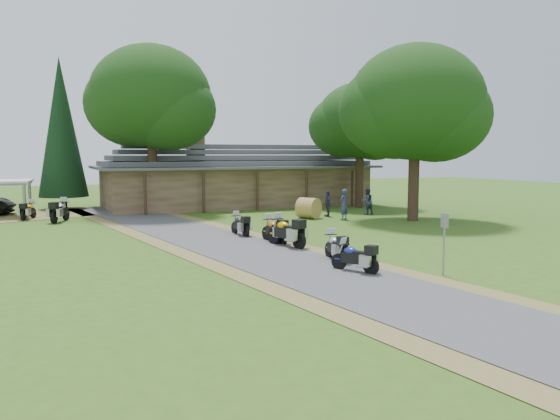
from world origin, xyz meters
name	(u,v)px	position (x,y,z in m)	size (l,w,h in m)	color
ground	(305,269)	(0.00, 0.00, 0.00)	(120.00, 120.00, 0.00)	#355919
driveway	(251,252)	(-0.50, 4.00, 0.00)	(46.00, 46.00, 0.00)	#434446
lodge	(236,175)	(6.00, 24.00, 2.45)	(21.40, 9.40, 4.90)	brown
motorcycle_row_a	(355,256)	(1.34, -1.11, 0.57)	(1.67, 0.54, 1.14)	navy
motorcycle_row_b	(336,246)	(1.75, 0.91, 0.59)	(1.72, 0.56, 1.17)	#AEB2B6
motorcycle_row_c	(286,230)	(1.38, 4.60, 0.73)	(2.13, 0.69, 1.46)	#D3A600
motorcycle_row_d	(274,229)	(1.38, 5.89, 0.64)	(1.86, 0.61, 1.27)	orange
motorcycle_row_e	(240,224)	(0.68, 8.59, 0.58)	(1.71, 0.56, 1.17)	black
motorcycle_carport_a	(28,210)	(-9.07, 20.45, 0.60)	(1.77, 0.58, 1.21)	#F0AC02
motorcycle_carport_b	(60,210)	(-7.33, 18.24, 0.72)	(2.09, 0.68, 1.43)	gray
person_a	(344,202)	(8.83, 12.13, 1.13)	(0.64, 0.46, 2.26)	#313759
person_b	(367,199)	(11.85, 14.09, 1.05)	(0.60, 0.43, 2.11)	#313759
person_c	(328,201)	(8.83, 14.17, 1.00)	(0.57, 0.41, 2.00)	#313759
hay_bale	(309,208)	(7.18, 13.69, 0.66)	(1.32, 1.32, 1.21)	#A9843E
sign_post	(444,244)	(3.80, -2.77, 1.06)	(0.38, 0.06, 2.12)	gray
oak_lodge_left	(151,119)	(-1.19, 20.91, 6.45)	(8.17, 8.17, 12.89)	#16330F
oak_lodge_right	(360,137)	(14.04, 18.55, 5.35)	(6.68, 6.68, 10.70)	#16330F
oak_driveway	(415,126)	(12.51, 10.04, 5.79)	(8.20, 8.20, 11.58)	#16330F
cedar_near	(62,134)	(-6.68, 26.47, 5.58)	(3.54, 3.54, 11.15)	black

